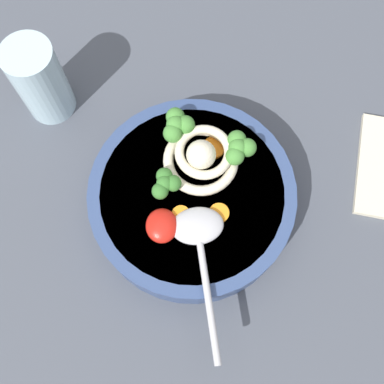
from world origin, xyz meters
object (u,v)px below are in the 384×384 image
at_px(soup_bowl, 192,199).
at_px(soup_spoon, 199,238).
at_px(noodle_pile, 202,157).
at_px(drinking_glass, 40,81).

bearing_deg(soup_bowl, soup_spoon, -175.28).
xyz_separation_m(soup_bowl, noodle_pile, (0.04, -0.01, 0.04)).
bearing_deg(drinking_glass, noodle_pile, -120.99).
height_order(soup_bowl, soup_spoon, soup_spoon).
bearing_deg(noodle_pile, soup_bowl, 160.54).
relative_size(soup_bowl, soup_spoon, 1.42).
relative_size(soup_bowl, noodle_pile, 2.50).
distance_m(noodle_pile, drinking_glass, 0.23).
xyz_separation_m(soup_bowl, drinking_glass, (0.16, 0.18, 0.03)).
bearing_deg(soup_spoon, noodle_pile, 169.88).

